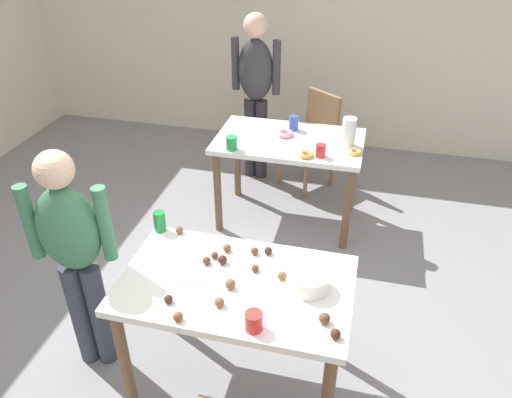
# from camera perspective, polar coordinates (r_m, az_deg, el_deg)

# --- Properties ---
(ground_plane) EXTENTS (6.40, 6.40, 0.00)m
(ground_plane) POSITION_cam_1_polar(r_m,az_deg,el_deg) (3.10, -2.22, -18.44)
(ground_plane) COLOR gray
(wall_back) EXTENTS (6.40, 0.10, 2.60)m
(wall_back) POSITION_cam_1_polar(r_m,az_deg,el_deg) (5.22, 7.71, 19.91)
(wall_back) COLOR beige
(wall_back) RESTS_ON ground_plane
(dining_table_near) EXTENTS (1.15, 0.70, 0.75)m
(dining_table_near) POSITION_cam_1_polar(r_m,az_deg,el_deg) (2.55, -2.31, -11.41)
(dining_table_near) COLOR white
(dining_table_near) RESTS_ON ground_plane
(dining_table_far) EXTENTS (1.14, 0.69, 0.75)m
(dining_table_far) POSITION_cam_1_polar(r_m,az_deg,el_deg) (3.91, 3.81, 5.46)
(dining_table_far) COLOR white
(dining_table_far) RESTS_ON ground_plane
(chair_far_table) EXTENTS (0.56, 0.56, 0.87)m
(chair_far_table) POSITION_cam_1_polar(r_m,az_deg,el_deg) (4.57, 6.71, 7.48)
(chair_far_table) COLOR olive
(chair_far_table) RESTS_ON ground_plane
(person_girl_near) EXTENTS (0.45, 0.26, 1.39)m
(person_girl_near) POSITION_cam_1_polar(r_m,az_deg,el_deg) (2.72, -20.33, -5.50)
(person_girl_near) COLOR #383D4C
(person_girl_near) RESTS_ON ground_plane
(person_adult_far) EXTENTS (0.45, 0.23, 1.54)m
(person_adult_far) POSITION_cam_1_polar(r_m,az_deg,el_deg) (4.49, -0.04, 13.12)
(person_adult_far) COLOR #28282D
(person_adult_far) RESTS_ON ground_plane
(mixing_bowl) EXTENTS (0.19, 0.19, 0.09)m
(mixing_bowl) POSITION_cam_1_polar(r_m,az_deg,el_deg) (2.42, 6.17, -9.46)
(mixing_bowl) COLOR white
(mixing_bowl) RESTS_ON dining_table_near
(soda_can) EXTENTS (0.07, 0.07, 0.12)m
(soda_can) POSITION_cam_1_polar(r_m,az_deg,el_deg) (2.83, -11.09, -2.55)
(soda_can) COLOR #198438
(soda_can) RESTS_ON dining_table_near
(fork_near) EXTENTS (0.17, 0.02, 0.01)m
(fork_near) POSITION_cam_1_polar(r_m,az_deg,el_deg) (2.48, -6.89, -9.47)
(fork_near) COLOR silver
(fork_near) RESTS_ON dining_table_near
(cup_near_0) EXTENTS (0.08, 0.08, 0.09)m
(cup_near_0) POSITION_cam_1_polar(r_m,az_deg,el_deg) (2.22, -0.26, -13.95)
(cup_near_0) COLOR red
(cup_near_0) RESTS_ON dining_table_near
(cake_ball_0) EXTENTS (0.04, 0.04, 0.04)m
(cake_ball_0) POSITION_cam_1_polar(r_m,az_deg,el_deg) (2.61, -4.81, -6.49)
(cake_ball_0) COLOR brown
(cake_ball_0) RESTS_ON dining_table_near
(cake_ball_1) EXTENTS (0.05, 0.05, 0.05)m
(cake_ball_1) POSITION_cam_1_polar(r_m,az_deg,el_deg) (2.34, -4.25, -11.82)
(cake_ball_1) COLOR brown
(cake_ball_1) RESTS_ON dining_table_near
(cake_ball_2) EXTENTS (0.05, 0.05, 0.05)m
(cake_ball_2) POSITION_cam_1_polar(r_m,az_deg,el_deg) (2.42, -3.00, -9.79)
(cake_ball_2) COLOR brown
(cake_ball_2) RESTS_ON dining_table_near
(cake_ball_3) EXTENTS (0.04, 0.04, 0.04)m
(cake_ball_3) POSITION_cam_1_polar(r_m,az_deg,el_deg) (2.62, -0.15, -6.04)
(cake_ball_3) COLOR brown
(cake_ball_3) RESTS_ON dining_table_near
(cake_ball_4) EXTENTS (0.04, 0.04, 0.04)m
(cake_ball_4) POSITION_cam_1_polar(r_m,az_deg,el_deg) (2.81, -8.88, -3.56)
(cake_ball_4) COLOR brown
(cake_ball_4) RESTS_ON dining_table_near
(cake_ball_5) EXTENTS (0.05, 0.05, 0.05)m
(cake_ball_5) POSITION_cam_1_polar(r_m,az_deg,el_deg) (2.47, 3.05, -8.86)
(cake_ball_5) COLOR brown
(cake_ball_5) RESTS_ON dining_table_near
(cake_ball_6) EXTENTS (0.04, 0.04, 0.04)m
(cake_ball_6) POSITION_cam_1_polar(r_m,az_deg,el_deg) (2.52, -0.10, -8.02)
(cake_ball_6) COLOR brown
(cake_ball_6) RESTS_ON dining_table_near
(cake_ball_7) EXTENTS (0.05, 0.05, 0.05)m
(cake_ball_7) POSITION_cam_1_polar(r_m,az_deg,el_deg) (2.28, 7.94, -13.52)
(cake_ball_7) COLOR brown
(cake_ball_7) RESTS_ON dining_table_near
(cake_ball_8) EXTENTS (0.05, 0.05, 0.05)m
(cake_ball_8) POSITION_cam_1_polar(r_m,az_deg,el_deg) (2.57, -3.91, -7.01)
(cake_ball_8) COLOR #3D2319
(cake_ball_8) RESTS_ON dining_table_near
(cake_ball_9) EXTENTS (0.05, 0.05, 0.05)m
(cake_ball_9) POSITION_cam_1_polar(r_m,az_deg,el_deg) (2.30, -9.03, -13.28)
(cake_ball_9) COLOR brown
(cake_ball_9) RESTS_ON dining_table_near
(cake_ball_10) EXTENTS (0.04, 0.04, 0.04)m
(cake_ball_10) POSITION_cam_1_polar(r_m,az_deg,el_deg) (2.65, -3.37, -5.66)
(cake_ball_10) COLOR brown
(cake_ball_10) RESTS_ON dining_table_near
(cake_ball_11) EXTENTS (0.04, 0.04, 0.04)m
(cake_ball_11) POSITION_cam_1_polar(r_m,az_deg,el_deg) (2.63, 1.42, -6.01)
(cake_ball_11) COLOR #3D2319
(cake_ball_11) RESTS_ON dining_table_near
(cake_ball_12) EXTENTS (0.04, 0.04, 0.04)m
(cake_ball_12) POSITION_cam_1_polar(r_m,az_deg,el_deg) (2.57, -5.75, -7.10)
(cake_ball_12) COLOR brown
(cake_ball_12) RESTS_ON dining_table_near
(cake_ball_13) EXTENTS (0.05, 0.05, 0.05)m
(cake_ball_13) POSITION_cam_1_polar(r_m,az_deg,el_deg) (2.23, 9.19, -15.16)
(cake_ball_13) COLOR #3D2319
(cake_ball_13) RESTS_ON dining_table_near
(cake_ball_14) EXTENTS (0.04, 0.04, 0.04)m
(cake_ball_14) POSITION_cam_1_polar(r_m,az_deg,el_deg) (2.39, -10.10, -11.34)
(cake_ball_14) COLOR #3D2319
(cake_ball_14) RESTS_ON dining_table_near
(pitcher_far) EXTENTS (0.10, 0.10, 0.22)m
(pitcher_far) POSITION_cam_1_polar(r_m,az_deg,el_deg) (3.76, 10.69, 7.60)
(pitcher_far) COLOR white
(pitcher_far) RESTS_ON dining_table_far
(cup_far_0) EXTENTS (0.07, 0.07, 0.10)m
(cup_far_0) POSITION_cam_1_polar(r_m,az_deg,el_deg) (3.60, 7.49, 5.58)
(cup_far_0) COLOR red
(cup_far_0) RESTS_ON dining_table_far
(cup_far_1) EXTENTS (0.09, 0.09, 0.11)m
(cup_far_1) POSITION_cam_1_polar(r_m,az_deg,el_deg) (3.67, -2.84, 6.48)
(cup_far_1) COLOR green
(cup_far_1) RESTS_ON dining_table_far
(cup_far_2) EXTENTS (0.08, 0.08, 0.12)m
(cup_far_2) POSITION_cam_1_polar(r_m,az_deg,el_deg) (4.00, 4.37, 8.79)
(cup_far_2) COLOR #3351B2
(cup_far_2) RESTS_ON dining_table_far
(donut_far_0) EXTENTS (0.11, 0.11, 0.03)m
(donut_far_0) POSITION_cam_1_polar(r_m,az_deg,el_deg) (3.59, 5.82, 5.11)
(donut_far_0) COLOR gold
(donut_far_0) RESTS_ON dining_table_far
(donut_far_1) EXTENTS (0.10, 0.10, 0.03)m
(donut_far_1) POSITION_cam_1_polar(r_m,az_deg,el_deg) (3.69, 11.38, 5.35)
(donut_far_1) COLOR gold
(donut_far_1) RESTS_ON dining_table_far
(donut_far_2) EXTENTS (0.13, 0.13, 0.04)m
(donut_far_2) POSITION_cam_1_polar(r_m,az_deg,el_deg) (3.90, 3.38, 7.57)
(donut_far_2) COLOR pink
(donut_far_2) RESTS_ON dining_table_far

